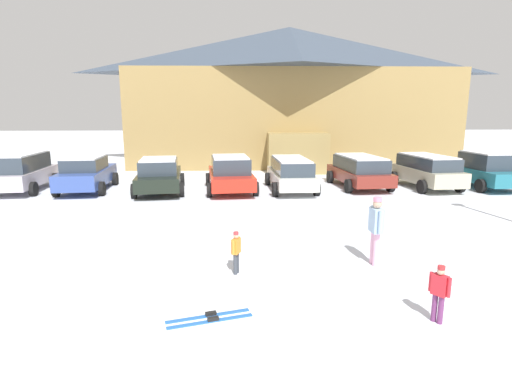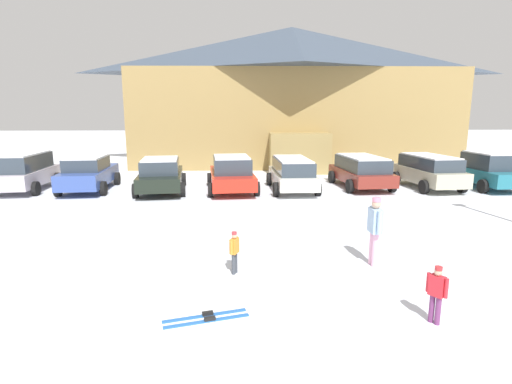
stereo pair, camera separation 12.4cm
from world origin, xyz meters
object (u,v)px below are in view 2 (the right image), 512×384
at_px(parked_black_sedan, 161,175).
at_px(skier_adult_in_blue_parka, 375,227).
at_px(parked_white_suv, 292,173).
at_px(skier_child_in_orange_jacket, 234,250).
at_px(parked_red_sedan, 232,173).
at_px(parked_teal_hatchback, 487,170).
at_px(parked_maroon_van, 361,170).
at_px(pair_of_skis, 207,318).
at_px(parked_silver_wagon, 23,171).
at_px(skier_child_in_red_jacket, 436,291).
at_px(parked_blue_hatchback, 88,173).
at_px(ski_lodge, 291,95).
at_px(parked_beige_suv, 428,170).

distance_m(parked_black_sedan, skier_adult_in_blue_parka, 11.65).
relative_size(parked_white_suv, skier_child_in_orange_jacket, 4.64).
height_order(parked_red_sedan, parked_teal_hatchback, parked_teal_hatchback).
bearing_deg(parked_maroon_van, pair_of_skis, -117.80).
bearing_deg(parked_black_sedan, skier_adult_in_blue_parka, -54.16).
xyz_separation_m(parked_teal_hatchback, pair_of_skis, (-12.70, -12.15, -0.85)).
xyz_separation_m(parked_silver_wagon, skier_child_in_red_jacket, (13.48, -12.68, -0.36)).
xyz_separation_m(parked_blue_hatchback, skier_child_in_red_jacket, (10.44, -12.62, -0.24)).
bearing_deg(ski_lodge, parked_maroon_van, -78.82).
distance_m(parked_black_sedan, parked_maroon_van, 9.60).
height_order(parked_silver_wagon, parked_blue_hatchback, parked_silver_wagon).
height_order(ski_lodge, skier_adult_in_blue_parka, ski_lodge).
bearing_deg(parked_red_sedan, pair_of_skis, -91.29).
relative_size(ski_lodge, skier_child_in_red_jacket, 21.34).
bearing_deg(parked_white_suv, parked_black_sedan, -179.70).
bearing_deg(parked_red_sedan, ski_lodge, 69.57).
height_order(parked_silver_wagon, parked_teal_hatchback, parked_silver_wagon).
bearing_deg(skier_child_in_orange_jacket, pair_of_skis, -103.34).
bearing_deg(parked_beige_suv, skier_adult_in_blue_parka, -121.48).
relative_size(parked_blue_hatchback, parked_teal_hatchback, 1.01).
bearing_deg(parked_black_sedan, skier_child_in_red_jacket, -60.16).
height_order(parked_silver_wagon, parked_black_sedan, parked_silver_wagon).
bearing_deg(parked_teal_hatchback, parked_blue_hatchback, 179.55).
bearing_deg(parked_silver_wagon, parked_black_sedan, -4.45).
xyz_separation_m(parked_silver_wagon, parked_black_sedan, (6.49, -0.51, -0.15)).
xyz_separation_m(skier_child_in_orange_jacket, pair_of_skis, (-0.48, -2.04, -0.54)).
relative_size(parked_maroon_van, skier_child_in_red_jacket, 4.29).
distance_m(parked_white_suv, skier_adult_in_blue_parka, 9.50).
distance_m(parked_black_sedan, parked_white_suv, 6.12).
xyz_separation_m(parked_blue_hatchback, parked_black_sedan, (3.45, -0.44, -0.03)).
height_order(parked_red_sedan, pair_of_skis, parked_red_sedan).
xyz_separation_m(parked_white_suv, pair_of_skis, (-3.12, -11.89, -0.82)).
bearing_deg(parked_black_sedan, parked_white_suv, 0.30).
height_order(parked_silver_wagon, parked_white_suv, parked_silver_wagon).
relative_size(parked_red_sedan, skier_child_in_orange_jacket, 4.83).
xyz_separation_m(parked_silver_wagon, parked_white_suv, (12.61, -0.47, -0.11)).
distance_m(ski_lodge, parked_maroon_van, 11.63).
bearing_deg(pair_of_skis, parked_maroon_van, 62.20).
bearing_deg(parked_teal_hatchback, parked_maroon_van, 176.81).
bearing_deg(pair_of_skis, parked_red_sedan, 88.71).
distance_m(parked_black_sedan, pair_of_skis, 12.26).
relative_size(parked_black_sedan, parked_beige_suv, 1.06).
xyz_separation_m(parked_silver_wagon, parked_beige_suv, (19.27, -0.23, -0.07)).
xyz_separation_m(parked_blue_hatchback, skier_child_in_orange_jacket, (6.94, -10.25, -0.27)).
height_order(parked_silver_wagon, parked_beige_suv, parked_silver_wagon).
height_order(parked_beige_suv, pair_of_skis, parked_beige_suv).
relative_size(parked_beige_suv, skier_child_in_orange_jacket, 4.45).
height_order(parked_maroon_van, skier_child_in_red_jacket, parked_maroon_van).
bearing_deg(skier_child_in_orange_jacket, parked_red_sedan, 91.24).
bearing_deg(parked_black_sedan, parked_beige_suv, 1.25).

